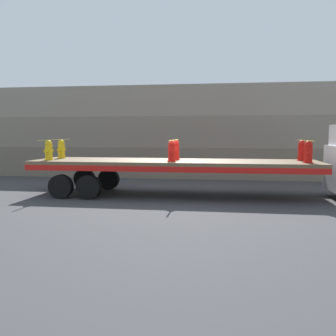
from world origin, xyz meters
TOP-DOWN VIEW (x-y plane):
  - ground_plane at (0.00, 0.00)m, footprint 120.00×120.00m
  - rock_cliff at (0.00, 6.80)m, footprint 60.00×3.30m
  - flatbed_trailer at (-0.68, 0.00)m, footprint 10.57×2.62m
  - fire_hydrant_yellow_near_0 at (-4.69, -0.55)m, footprint 0.34×0.59m
  - fire_hydrant_yellow_far_0 at (-4.69, 0.55)m, footprint 0.34×0.59m
  - fire_hydrant_red_near_1 at (0.00, -0.55)m, footprint 0.34×0.59m
  - fire_hydrant_red_far_1 at (0.00, 0.55)m, footprint 0.34×0.59m
  - fire_hydrant_red_near_2 at (4.69, -0.55)m, footprint 0.34×0.59m
  - fire_hydrant_red_far_2 at (4.69, 0.55)m, footprint 0.34×0.59m
  - cargo_strap_rear at (-4.69, 0.00)m, footprint 0.05×2.72m
  - cargo_strap_middle at (0.00, 0.00)m, footprint 0.05×2.72m
  - cargo_strap_front at (4.69, 0.00)m, footprint 0.05×2.72m

SIDE VIEW (x-z plane):
  - ground_plane at x=0.00m, z-range 0.00..0.00m
  - flatbed_trailer at x=-0.68m, z-range 0.43..1.77m
  - fire_hydrant_yellow_near_0 at x=-4.69m, z-range 1.33..2.08m
  - fire_hydrant_yellow_far_0 at x=-4.69m, z-range 1.33..2.08m
  - fire_hydrant_red_near_1 at x=0.00m, z-range 1.33..2.08m
  - fire_hydrant_red_far_1 at x=0.00m, z-range 1.33..2.08m
  - fire_hydrant_red_near_2 at x=4.69m, z-range 1.33..2.08m
  - fire_hydrant_red_far_2 at x=4.69m, z-range 1.33..2.08m
  - cargo_strap_rear at x=-4.69m, z-range 2.09..2.10m
  - cargo_strap_middle at x=0.00m, z-range 2.09..2.10m
  - cargo_strap_front at x=4.69m, z-range 2.09..2.10m
  - rock_cliff at x=0.00m, z-range 0.00..4.86m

